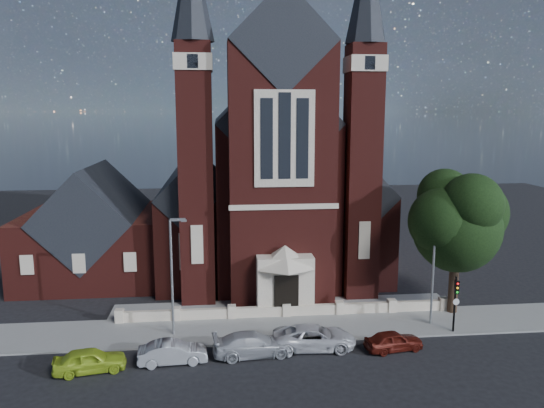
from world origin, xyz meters
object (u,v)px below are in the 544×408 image
at_px(car_lime_van, 90,360).
at_px(car_white_suv, 314,337).
at_px(street_tree, 460,223).
at_px(street_lamp_left, 173,270).
at_px(parish_hall, 95,234).
at_px(car_silver_b, 253,344).
at_px(church, 266,179).
at_px(street_lamp_right, 435,262).
at_px(car_dark_red, 394,341).
at_px(traffic_signal, 456,297).
at_px(car_silver_a, 173,352).

height_order(car_lime_van, car_white_suv, car_white_suv).
relative_size(street_tree, street_lamp_left, 1.32).
distance_m(parish_hall, car_silver_b, 22.12).
relative_size(church, street_lamp_right, 4.31).
distance_m(street_lamp_left, car_silver_b, 7.26).
bearing_deg(car_dark_red, traffic_signal, -76.31).
bearing_deg(car_silver_b, car_silver_a, 90.78).
relative_size(street_lamp_right, car_silver_b, 1.62).
bearing_deg(street_lamp_right, church, 118.04).
xyz_separation_m(church, car_silver_b, (-2.85, -22.43, -7.46)).
height_order(parish_hall, car_silver_b, parish_hall).
bearing_deg(car_lime_van, street_lamp_right, -89.23).
bearing_deg(street_lamp_right, car_silver_a, -167.32).
relative_size(church, car_white_suv, 6.58).
bearing_deg(church, car_white_suv, -87.11).
bearing_deg(car_dark_red, parish_hall, 42.01).
distance_m(street_tree, car_dark_red, 10.57).
bearing_deg(car_dark_red, car_white_suv, 71.80).
height_order(street_tree, car_silver_b, street_tree).
distance_m(church, car_silver_b, 23.81).
xyz_separation_m(car_lime_van, car_white_suv, (13.53, 1.70, 0.04)).
distance_m(street_tree, street_lamp_right, 3.84).
relative_size(parish_hall, car_lime_van, 2.97).
height_order(car_lime_van, car_silver_a, car_lime_van).
relative_size(car_silver_a, car_white_suv, 0.78).
bearing_deg(street_lamp_right, street_lamp_left, 180.00).
relative_size(church, car_silver_b, 6.99).
xyz_separation_m(parish_hall, car_lime_van, (3.57, -18.59, -3.31)).
height_order(church, street_tree, church).
distance_m(street_lamp_left, car_white_suv, 10.22).
relative_size(parish_hall, street_lamp_right, 1.51).
distance_m(traffic_signal, car_silver_a, 18.98).
height_order(car_silver_a, car_silver_b, car_silver_b).
xyz_separation_m(street_tree, traffic_signal, (-1.60, -3.28, -4.38)).
distance_m(street_lamp_left, traffic_signal, 19.08).
distance_m(car_lime_van, car_white_suv, 13.64).
bearing_deg(traffic_signal, church, 118.20).
relative_size(parish_hall, car_white_suv, 2.30).
bearing_deg(parish_hall, car_silver_b, -53.06).
distance_m(street_lamp_left, car_dark_red, 14.98).
relative_size(car_white_suv, car_dark_red, 1.43).
xyz_separation_m(street_tree, street_lamp_left, (-20.51, -1.71, -2.36)).
height_order(street_lamp_left, car_silver_b, street_lamp_left).
bearing_deg(street_lamp_left, street_tree, 4.76).
bearing_deg(car_white_suv, car_dark_red, -95.92).
bearing_deg(street_tree, street_lamp_right, -145.74).
xyz_separation_m(parish_hall, car_dark_red, (22.06, -17.67, -3.38)).
bearing_deg(street_lamp_left, car_dark_red, -14.72).
bearing_deg(church, car_silver_a, -108.61).
bearing_deg(car_dark_red, car_silver_b, 79.51).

